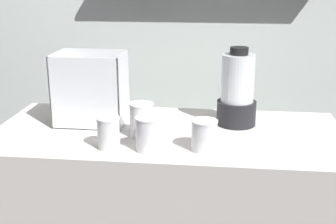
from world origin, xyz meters
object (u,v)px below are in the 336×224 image
object	(u,v)px
juice_cup_mango_far_left	(109,134)
juice_cup_mango_left	(142,121)
blender_pitcher	(237,92)
juice_cup_carrot_right	(204,137)
juice_cup_beet_middle	(148,136)
carrot_display_bin	(93,102)

from	to	relation	value
juice_cup_mango_far_left	juice_cup_mango_left	distance (m)	0.16
blender_pitcher	juice_cup_carrot_right	distance (m)	0.34
juice_cup_mango_left	juice_cup_carrot_right	distance (m)	0.27
blender_pitcher	juice_cup_mango_far_left	distance (m)	0.57
blender_pitcher	juice_cup_beet_middle	world-z (taller)	blender_pitcher
blender_pitcher	juice_cup_carrot_right	size ratio (longest dim) A/B	2.88
carrot_display_bin	juice_cup_mango_left	size ratio (longest dim) A/B	2.22
blender_pitcher	juice_cup_carrot_right	xyz separation A→B (m)	(-0.12, -0.30, -0.09)
carrot_display_bin	juice_cup_carrot_right	world-z (taller)	carrot_display_bin
juice_cup_mango_far_left	juice_cup_mango_left	bearing A→B (deg)	53.52
carrot_display_bin	juice_cup_beet_middle	world-z (taller)	carrot_display_bin
juice_cup_mango_left	juice_cup_beet_middle	distance (m)	0.14
juice_cup_beet_middle	carrot_display_bin	bearing A→B (deg)	134.63
juice_cup_mango_left	juice_cup_carrot_right	bearing A→B (deg)	-24.39
juice_cup_mango_far_left	juice_cup_carrot_right	distance (m)	0.34
carrot_display_bin	juice_cup_beet_middle	size ratio (longest dim) A/B	2.39
juice_cup_mango_far_left	juice_cup_carrot_right	bearing A→B (deg)	3.60
juice_cup_mango_far_left	juice_cup_beet_middle	xyz separation A→B (m)	(0.14, -0.00, 0.00)
blender_pitcher	juice_cup_mango_far_left	xyz separation A→B (m)	(-0.46, -0.32, -0.08)
juice_cup_mango_far_left	carrot_display_bin	bearing A→B (deg)	115.86
blender_pitcher	juice_cup_mango_left	world-z (taller)	blender_pitcher
juice_cup_mango_far_left	juice_cup_beet_middle	bearing A→B (deg)	-1.77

